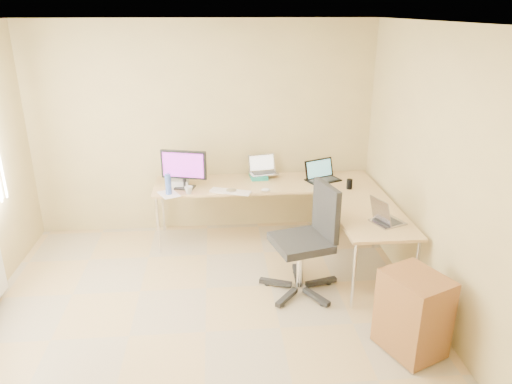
{
  "coord_description": "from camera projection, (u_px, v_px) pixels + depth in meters",
  "views": [
    {
      "loc": [
        0.14,
        -3.58,
        2.71
      ],
      "look_at": [
        0.55,
        1.1,
        0.9
      ],
      "focal_mm": 33.75,
      "sensor_mm": 36.0,
      "label": 1
    }
  ],
  "objects": [
    {
      "name": "laptop_black",
      "position": [
        323.0,
        171.0,
        5.83
      ],
      "size": [
        0.48,
        0.43,
        0.25
      ],
      "primitive_type": "cube",
      "rotation": [
        0.0,
        0.0,
        0.41
      ],
      "color": "black",
      "rests_on": "desk_main"
    },
    {
      "name": "office_chair",
      "position": [
        301.0,
        246.0,
        4.75
      ],
      "size": [
        0.83,
        0.83,
        1.13
      ],
      "primitive_type": "cube",
      "rotation": [
        0.0,
        0.0,
        0.25
      ],
      "color": "black",
      "rests_on": "ground"
    },
    {
      "name": "black_cup",
      "position": [
        349.0,
        184.0,
        5.59
      ],
      "size": [
        0.07,
        0.07,
        0.12
      ],
      "primitive_type": "cylinder",
      "rotation": [
        0.0,
        0.0,
        0.02
      ],
      "color": "black",
      "rests_on": "desk_main"
    },
    {
      "name": "ceiling",
      "position": [
        191.0,
        24.0,
        3.36
      ],
      "size": [
        4.5,
        4.5,
        0.0
      ],
      "primitive_type": "plane",
      "rotation": [
        3.14,
        0.0,
        0.0
      ],
      "color": "white",
      "rests_on": "ground"
    },
    {
      "name": "papers",
      "position": [
        169.0,
        194.0,
        5.44
      ],
      "size": [
        0.29,
        0.33,
        0.01
      ],
      "primitive_type": "cube",
      "rotation": [
        0.0,
        0.0,
        0.45
      ],
      "color": "white",
      "rests_on": "desk_main"
    },
    {
      "name": "laptop_return",
      "position": [
        389.0,
        212.0,
        4.69
      ],
      "size": [
        0.4,
        0.36,
        0.22
      ],
      "primitive_type": "cube",
      "rotation": [
        0.0,
        0.0,
        1.95
      ],
      "color": "#9997AA",
      "rests_on": "desk_return"
    },
    {
      "name": "keyboard",
      "position": [
        230.0,
        192.0,
        5.49
      ],
      "size": [
        0.48,
        0.29,
        0.02
      ],
      "primitive_type": "cube",
      "rotation": [
        0.0,
        0.0,
        -0.37
      ],
      "color": "silver",
      "rests_on": "desk_main"
    },
    {
      "name": "wall_back",
      "position": [
        203.0,
        130.0,
        5.92
      ],
      "size": [
        4.5,
        0.0,
        4.5
      ],
      "primitive_type": "plane",
      "rotation": [
        1.57,
        0.0,
        0.0
      ],
      "color": "tan",
      "rests_on": "ground"
    },
    {
      "name": "desk_main",
      "position": [
        265.0,
        210.0,
        5.94
      ],
      "size": [
        2.65,
        0.7,
        0.73
      ],
      "primitive_type": "cube",
      "color": "tan",
      "rests_on": "ground"
    },
    {
      "name": "monitor",
      "position": [
        184.0,
        169.0,
        5.55
      ],
      "size": [
        0.56,
        0.31,
        0.46
      ],
      "primitive_type": "cube",
      "rotation": [
        0.0,
        0.0,
        -0.27
      ],
      "color": "black",
      "rests_on": "desk_main"
    },
    {
      "name": "desk_return",
      "position": [
        366.0,
        244.0,
        5.09
      ],
      "size": [
        0.7,
        1.3,
        0.73
      ],
      "primitive_type": "cube",
      "color": "tan",
      "rests_on": "ground"
    },
    {
      "name": "white_box",
      "position": [
        179.0,
        183.0,
        5.68
      ],
      "size": [
        0.23,
        0.18,
        0.08
      ],
      "primitive_type": "cube",
      "rotation": [
        0.0,
        0.0,
        -0.08
      ],
      "color": "silver",
      "rests_on": "desk_main"
    },
    {
      "name": "cd_stack",
      "position": [
        231.0,
        191.0,
        5.49
      ],
      "size": [
        0.14,
        0.14,
        0.03
      ],
      "primitive_type": "cylinder",
      "rotation": [
        0.0,
        0.0,
        -0.18
      ],
      "color": "silver",
      "rests_on": "desk_main"
    },
    {
      "name": "cabinet",
      "position": [
        413.0,
        313.0,
        3.95
      ],
      "size": [
        0.57,
        0.62,
        0.69
      ],
      "primitive_type": "cube",
      "rotation": [
        0.0,
        0.0,
        0.41
      ],
      "color": "brown",
      "rests_on": "ground"
    },
    {
      "name": "wall_right",
      "position": [
        453.0,
        189.0,
        4.0
      ],
      "size": [
        0.0,
        4.5,
        4.5
      ],
      "primitive_type": "plane",
      "rotation": [
        1.57,
        0.0,
        -1.57
      ],
      "color": "tan",
      "rests_on": "ground"
    },
    {
      "name": "book_stack",
      "position": [
        258.0,
        176.0,
        5.97
      ],
      "size": [
        0.22,
        0.29,
        0.05
      ],
      "primitive_type": "cube",
      "rotation": [
        0.0,
        0.0,
        0.06
      ],
      "color": "#177D6F",
      "rests_on": "desk_main"
    },
    {
      "name": "desk_fan",
      "position": [
        171.0,
        168.0,
        5.85
      ],
      "size": [
        0.29,
        0.29,
        0.31
      ],
      "primitive_type": "cylinder",
      "rotation": [
        0.0,
        0.0,
        -0.21
      ],
      "color": "silver",
      "rests_on": "desk_main"
    },
    {
      "name": "laptop_center",
      "position": [
        264.0,
        165.0,
        5.94
      ],
      "size": [
        0.39,
        0.32,
        0.22
      ],
      "primitive_type": "cube",
      "rotation": [
        0.0,
        0.0,
        0.19
      ],
      "color": "silver",
      "rests_on": "desk_main"
    },
    {
      "name": "mouse",
      "position": [
        266.0,
        190.0,
        5.52
      ],
      "size": [
        0.11,
        0.08,
        0.04
      ],
      "primitive_type": "ellipsoid",
      "rotation": [
        0.0,
        0.0,
        -0.08
      ],
      "color": "silver",
      "rests_on": "desk_main"
    },
    {
      "name": "mug",
      "position": [
        189.0,
        190.0,
        5.44
      ],
      "size": [
        0.11,
        0.11,
        0.09
      ],
      "primitive_type": "imported",
      "rotation": [
        0.0,
        0.0,
        -0.2
      ],
      "color": "silver",
      "rests_on": "desk_main"
    },
    {
      "name": "water_bottle",
      "position": [
        168.0,
        184.0,
        5.4
      ],
      "size": [
        0.09,
        0.09,
        0.24
      ],
      "primitive_type": "cylinder",
      "rotation": [
        0.0,
        0.0,
        -0.35
      ],
      "color": "#4261BE",
      "rests_on": "desk_main"
    },
    {
      "name": "floor",
      "position": [
        206.0,
        332.0,
        4.29
      ],
      "size": [
        4.5,
        4.5,
        0.0
      ],
      "primitive_type": "plane",
      "color": "tan",
      "rests_on": "ground"
    }
  ]
}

